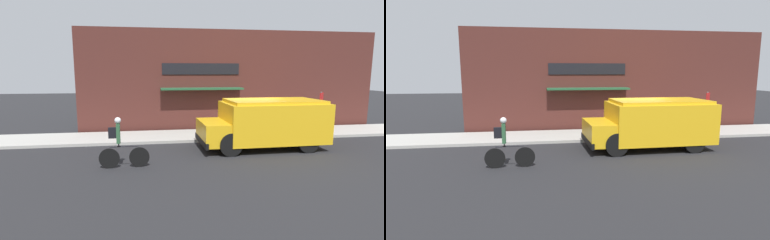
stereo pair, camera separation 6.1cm
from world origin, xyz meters
The scene contains 6 objects.
ground_plane centered at (0.00, 0.00, 0.00)m, with size 70.00×70.00×0.00m, color #232326.
sidewalk centered at (0.00, 1.30, 0.07)m, with size 28.00×2.60×0.13m.
storefront centered at (-0.05, 2.88, 2.75)m, with size 16.82×0.88×5.51m.
school_bus centered at (0.21, -1.37, 1.11)m, with size 5.29×2.85×2.08m.
cyclist centered at (-5.71, -3.24, 0.83)m, with size 1.70×0.21×1.75m.
stop_sign_post centered at (3.97, 0.67, 1.55)m, with size 0.45×0.45×2.12m.
Camera 2 is at (-4.74, -13.34, 3.24)m, focal length 28.00 mm.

